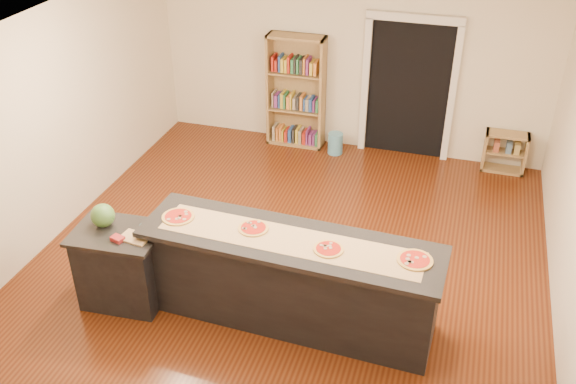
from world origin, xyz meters
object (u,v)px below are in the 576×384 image
(side_counter, at_px, (122,266))
(waste_bin, at_px, (335,143))
(bookshelf, at_px, (296,92))
(low_shelf, at_px, (505,152))
(watermelon, at_px, (103,215))
(kitchen_island, at_px, (290,279))

(side_counter, distance_m, waste_bin, 4.33)
(bookshelf, bearing_deg, low_shelf, 0.46)
(watermelon, bearing_deg, waste_bin, 68.34)
(kitchen_island, height_order, watermelon, watermelon)
(low_shelf, bearing_deg, watermelon, -134.54)
(low_shelf, height_order, watermelon, watermelon)
(kitchen_island, bearing_deg, side_counter, -169.91)
(waste_bin, distance_m, watermelon, 4.41)
(low_shelf, height_order, waste_bin, low_shelf)
(watermelon, bearing_deg, side_counter, -20.92)
(kitchen_island, bearing_deg, waste_bin, 98.31)
(kitchen_island, height_order, side_counter, kitchen_island)
(bookshelf, distance_m, watermelon, 4.27)
(kitchen_island, relative_size, waste_bin, 9.13)
(side_counter, height_order, watermelon, watermelon)
(watermelon, bearing_deg, kitchen_island, 5.20)
(bookshelf, height_order, low_shelf, bookshelf)
(kitchen_island, distance_m, low_shelf, 4.55)
(kitchen_island, relative_size, side_counter, 3.36)
(kitchen_island, relative_size, bookshelf, 1.73)
(watermelon, bearing_deg, low_shelf, 45.46)
(kitchen_island, xyz_separation_m, watermelon, (-2.00, -0.18, 0.52))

